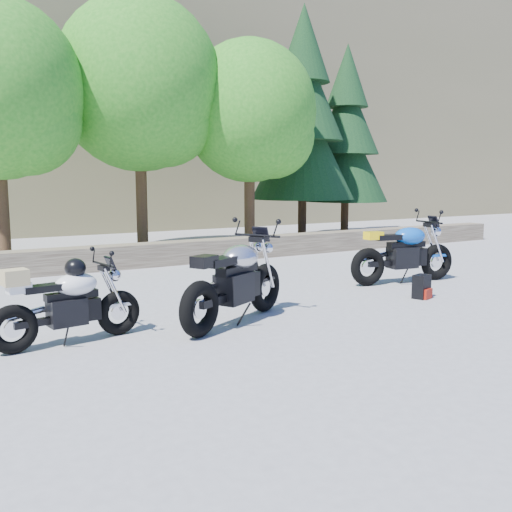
# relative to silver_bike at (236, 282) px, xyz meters

# --- Properties ---
(ground) EXTENTS (90.00, 90.00, 0.00)m
(ground) POSITION_rel_silver_bike_xyz_m (0.58, -0.22, -0.55)
(ground) COLOR gray
(ground) RESTS_ON ground
(stone_wall) EXTENTS (22.00, 0.55, 0.50)m
(stone_wall) POSITION_rel_silver_bike_xyz_m (0.58, 5.28, -0.30)
(stone_wall) COLOR #4F4135
(stone_wall) RESTS_ON ground
(hillside) EXTENTS (80.00, 30.00, 15.00)m
(hillside) POSITION_rel_silver_bike_xyz_m (3.58, 27.78, 6.95)
(hillside) COLOR brown
(hillside) RESTS_ON ground
(tree_decid_left) EXTENTS (3.67, 3.67, 5.62)m
(tree_decid_left) POSITION_rel_silver_bike_xyz_m (-1.81, 6.91, 3.08)
(tree_decid_left) COLOR #382314
(tree_decid_left) RESTS_ON ground
(tree_decid_mid) EXTENTS (4.08, 4.08, 6.24)m
(tree_decid_mid) POSITION_rel_silver_bike_xyz_m (1.49, 7.31, 3.49)
(tree_decid_mid) COLOR #382314
(tree_decid_mid) RESTS_ON ground
(tree_decid_right) EXTENTS (3.54, 3.54, 5.41)m
(tree_decid_right) POSITION_rel_silver_bike_xyz_m (4.29, 6.71, 2.95)
(tree_decid_right) COLOR #382314
(tree_decid_right) RESTS_ON ground
(conifer_near) EXTENTS (3.17, 3.17, 7.06)m
(conifer_near) POSITION_rel_silver_bike_xyz_m (6.78, 7.98, 3.13)
(conifer_near) COLOR #382314
(conifer_near) RESTS_ON ground
(conifer_far) EXTENTS (2.82, 2.82, 6.27)m
(conifer_far) POSITION_rel_silver_bike_xyz_m (8.98, 8.58, 2.72)
(conifer_far) COLOR #382314
(conifer_far) RESTS_ON ground
(silver_bike) EXTENTS (2.08, 1.21, 1.14)m
(silver_bike) POSITION_rel_silver_bike_xyz_m (0.00, 0.00, 0.00)
(silver_bike) COLOR black
(silver_bike) RESTS_ON ground
(white_bike) EXTENTS (1.79, 0.57, 0.99)m
(white_bike) POSITION_rel_silver_bike_xyz_m (-2.13, 0.16, -0.07)
(white_bike) COLOR black
(white_bike) RESTS_ON ground
(blue_bike) EXTENTS (2.22, 0.70, 1.12)m
(blue_bike) POSITION_rel_silver_bike_xyz_m (4.06, 0.98, -0.01)
(blue_bike) COLOR black
(blue_bike) RESTS_ON ground
(backpack) EXTENTS (0.33, 0.30, 0.38)m
(backpack) POSITION_rel_silver_bike_xyz_m (3.30, -0.17, -0.37)
(backpack) COLOR black
(backpack) RESTS_ON ground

